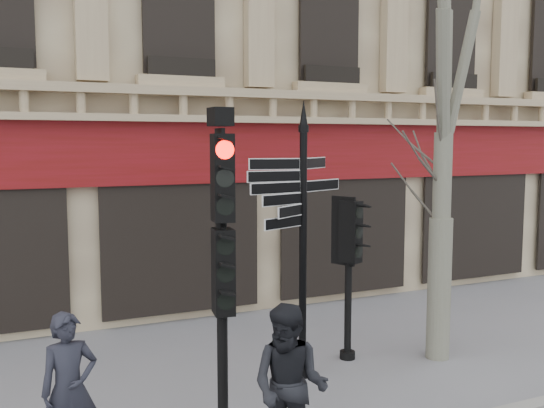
{
  "coord_description": "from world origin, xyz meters",
  "views": [
    {
      "loc": [
        -3.46,
        -7.43,
        3.85
      ],
      "look_at": [
        0.16,
        0.6,
        2.93
      ],
      "focal_mm": 40.0,
      "sensor_mm": 36.0,
      "label": 1
    }
  ],
  "objects_px": {
    "traffic_signal_secondary": "(349,249)",
    "pedestrian_b": "(290,387)",
    "traffic_signal_main": "(221,236)",
    "fingerpost": "(303,193)",
    "pedestrian_a": "(69,389)"
  },
  "relations": [
    {
      "from": "pedestrian_a",
      "to": "fingerpost",
      "type": "bearing_deg",
      "value": 11.43
    },
    {
      "from": "traffic_signal_main",
      "to": "fingerpost",
      "type": "bearing_deg",
      "value": 48.61
    },
    {
      "from": "traffic_signal_main",
      "to": "traffic_signal_secondary",
      "type": "relative_size",
      "value": 1.51
    },
    {
      "from": "pedestrian_b",
      "to": "fingerpost",
      "type": "bearing_deg",
      "value": 103.72
    },
    {
      "from": "fingerpost",
      "to": "traffic_signal_secondary",
      "type": "distance_m",
      "value": 1.56
    },
    {
      "from": "fingerpost",
      "to": "pedestrian_a",
      "type": "relative_size",
      "value": 2.43
    },
    {
      "from": "pedestrian_b",
      "to": "traffic_signal_secondary",
      "type": "bearing_deg",
      "value": 92.11
    },
    {
      "from": "traffic_signal_secondary",
      "to": "pedestrian_a",
      "type": "height_order",
      "value": "traffic_signal_secondary"
    },
    {
      "from": "pedestrian_b",
      "to": "traffic_signal_main",
      "type": "bearing_deg",
      "value": 168.15
    },
    {
      "from": "fingerpost",
      "to": "pedestrian_b",
      "type": "height_order",
      "value": "fingerpost"
    },
    {
      "from": "pedestrian_a",
      "to": "pedestrian_b",
      "type": "relative_size",
      "value": 0.94
    },
    {
      "from": "traffic_signal_main",
      "to": "traffic_signal_secondary",
      "type": "height_order",
      "value": "traffic_signal_main"
    },
    {
      "from": "traffic_signal_secondary",
      "to": "pedestrian_b",
      "type": "xyz_separation_m",
      "value": [
        -2.5,
        -2.8,
        -0.99
      ]
    },
    {
      "from": "traffic_signal_secondary",
      "to": "pedestrian_b",
      "type": "bearing_deg",
      "value": -156.58
    },
    {
      "from": "traffic_signal_secondary",
      "to": "fingerpost",
      "type": "bearing_deg",
      "value": 173.93
    }
  ]
}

